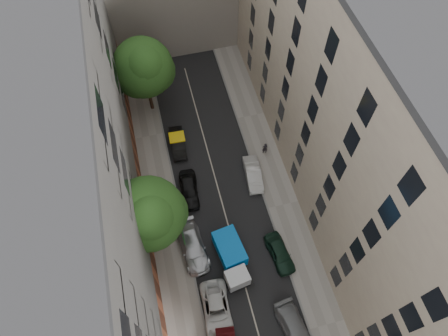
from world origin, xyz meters
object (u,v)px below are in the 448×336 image
object	(u,v)px
car_left_3	(193,247)
pedestrian	(265,148)
tarp_truck	(232,257)
tree_mid	(150,216)
car_left_5	(178,143)
car_right_3	(253,174)
car_right_2	(280,253)
car_right_1	(295,330)
car_left_2	(217,309)
car_left_4	(189,190)
tree_far	(144,70)
lamp_post	(182,233)

from	to	relation	value
car_left_3	pedestrian	distance (m)	12.31
tarp_truck	tree_mid	size ratio (longest dim) A/B	0.55
car_left_5	car_right_3	size ratio (longest dim) A/B	0.98
tree_mid	pedestrian	xyz separation A→B (m)	(11.84, 7.16, -5.41)
car_left_3	car_right_2	distance (m)	7.59
tarp_truck	car_right_1	size ratio (longest dim) A/B	1.13
car_left_5	car_right_3	distance (m)	8.37
car_left_2	car_left_4	size ratio (longest dim) A/B	1.11
car_left_2	car_right_3	bearing A→B (deg)	63.94
car_right_1	tree_far	size ratio (longest dim) A/B	0.51
car_left_3	car_right_3	distance (m)	9.25
car_right_3	car_right_2	bearing A→B (deg)	-84.96
car_left_2	car_left_3	xyz separation A→B (m)	(-0.80, 5.60, 0.09)
car_left_2	car_left_3	size ratio (longest dim) A/B	0.92
car_left_5	car_left_4	bearing A→B (deg)	-87.73
car_left_3	car_left_4	distance (m)	5.66
car_left_2	car_left_4	xyz separation A→B (m)	(0.00, 11.20, 0.07)
car_right_3	pedestrian	bearing A→B (deg)	56.81
car_left_2	tarp_truck	bearing A→B (deg)	62.30
car_left_2	tree_mid	xyz separation A→B (m)	(-3.50, 6.69, 5.67)
car_left_2	car_right_1	bearing A→B (deg)	-24.92
car_left_2	car_left_5	bearing A→B (deg)	93.25
tree_mid	car_left_4	bearing A→B (deg)	52.14
car_right_1	car_right_2	distance (m)	6.25
car_left_4	car_right_2	world-z (taller)	car_left_4
car_left_2	car_right_2	world-z (taller)	car_right_2
tarp_truck	car_right_2	bearing A→B (deg)	-14.93
car_left_4	car_left_3	bearing A→B (deg)	-92.53
car_left_4	car_right_1	xyz separation A→B (m)	(5.60, -14.20, -0.06)
car_left_4	lamp_post	distance (m)	6.49
tree_mid	pedestrian	size ratio (longest dim) A/B	6.14
lamp_post	tree_far	bearing A→B (deg)	91.05
car_left_3	car_right_1	distance (m)	10.72
car_left_4	tree_far	world-z (taller)	tree_far
car_left_5	car_right_1	size ratio (longest dim) A/B	0.87
car_left_3	tree_far	bearing A→B (deg)	87.26
car_right_1	pedestrian	bearing A→B (deg)	72.45
car_left_5	car_right_2	size ratio (longest dim) A/B	1.01
pedestrian	tarp_truck	bearing A→B (deg)	66.75
tree_far	car_left_4	bearing A→B (deg)	-81.32
car_left_5	lamp_post	world-z (taller)	lamp_post
car_left_2	car_right_2	xyz separation A→B (m)	(6.40, 3.20, 0.01)
lamp_post	pedestrian	xyz separation A→B (m)	(9.73, 8.13, -3.01)
car_right_2	tree_mid	bearing A→B (deg)	153.98
tarp_truck	tree_far	bearing A→B (deg)	93.24
car_left_2	pedestrian	xyz separation A→B (m)	(8.33, 13.85, 0.26)
car_left_3	car_right_1	xyz separation A→B (m)	(6.40, -8.60, -0.08)
tarp_truck	car_right_2	distance (m)	4.27
car_left_4	car_right_2	bearing A→B (deg)	-45.74
car_right_1	car_right_2	bearing A→B (deg)	74.31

